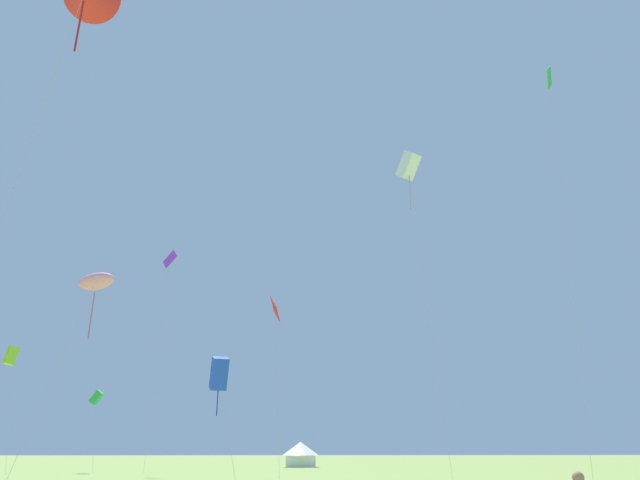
{
  "coord_description": "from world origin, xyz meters",
  "views": [
    {
      "loc": [
        -1.95,
        -2.49,
        2.14
      ],
      "look_at": [
        0.0,
        32.0,
        14.93
      ],
      "focal_mm": 31.66,
      "sensor_mm": 36.0,
      "label": 1
    }
  ],
  "objects": [
    {
      "name": "kite_pink_parafoil",
      "position": [
        -12.36,
        27.4,
        10.56
      ],
      "size": [
        3.53,
        3.79,
        11.14
      ],
      "color": "pink",
      "rests_on": "ground"
    },
    {
      "name": "kite_green_diamond",
      "position": [
        17.73,
        32.83,
        28.27
      ],
      "size": [
        2.54,
        1.81,
        30.04
      ],
      "color": "green",
      "rests_on": "ground"
    },
    {
      "name": "kite_purple_diamond",
      "position": [
        -14.84,
        55.87,
        21.03
      ],
      "size": [
        1.85,
        2.01,
        22.45
      ],
      "color": "purple",
      "rests_on": "ground"
    },
    {
      "name": "kite_green_box",
      "position": [
        -20.93,
        56.74,
        6.89
      ],
      "size": [
        1.71,
        1.87,
        7.62
      ],
      "color": "green",
      "rests_on": "ground"
    },
    {
      "name": "kite_lime_box",
      "position": [
        -27.5,
        51.56,
        10.17
      ],
      "size": [
        2.5,
        1.56,
        11.06
      ],
      "color": "#99DB2D",
      "rests_on": "ground"
    },
    {
      "name": "kite_white_box",
      "position": [
        8.1,
        40.28,
        24.94
      ],
      "size": [
        2.51,
        2.69,
        26.23
      ],
      "color": "white",
      "rests_on": "ground"
    },
    {
      "name": "kite_blue_box",
      "position": [
        -6.6,
        36.92,
        6.92
      ],
      "size": [
        2.46,
        3.37,
        8.1
      ],
      "color": "blue",
      "rests_on": "ground"
    },
    {
      "name": "festival_tent_right",
      "position": [
        -0.18,
        71.57,
        1.61
      ],
      "size": [
        4.47,
        4.47,
        2.9
      ],
      "color": "white",
      "rests_on": "ground"
    },
    {
      "name": "kite_red_diamond",
      "position": [
        -2.89,
        35.47,
        10.99
      ],
      "size": [
        0.99,
        2.1,
        12.03
      ],
      "color": "red",
      "rests_on": "ground"
    }
  ]
}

